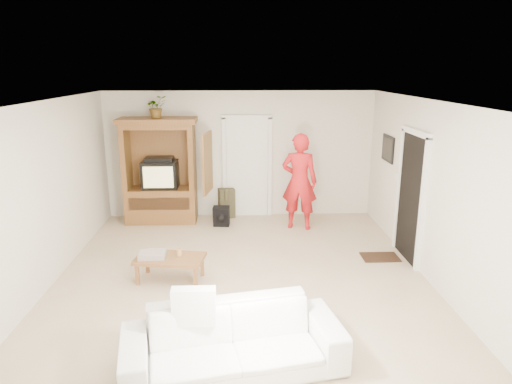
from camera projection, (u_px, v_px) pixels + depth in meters
floor at (242, 276)px, 6.88m from camera, size 6.00×6.00×0.00m
ceiling at (240, 101)px, 6.20m from camera, size 6.00×6.00×0.00m
wall_back at (240, 155)px, 9.43m from camera, size 5.50×0.00×5.50m
wall_front at (243, 292)px, 3.65m from camera, size 5.50×0.00×5.50m
wall_left at (46, 195)px, 6.44m from camera, size 0.00×6.00×6.00m
wall_right at (429, 191)px, 6.64m from camera, size 0.00×6.00×6.00m
armoire at (162, 178)px, 9.15m from camera, size 1.82×1.14×2.10m
door_back at (247, 168)px, 9.48m from camera, size 0.85×0.05×2.04m
doorway_right at (411, 198)px, 7.29m from camera, size 0.05×0.90×2.04m
framed_picture at (388, 149)px, 8.40m from camera, size 0.03×0.60×0.48m
doormat at (380, 257)px, 7.54m from camera, size 0.60×0.40×0.02m
plant at (156, 107)px, 8.75m from camera, size 0.50×0.49×0.43m
man at (299, 182)px, 8.73m from camera, size 0.77×0.61×1.87m
sofa at (233, 341)px, 4.67m from camera, size 2.37×1.29×0.66m
coffee_table at (170, 260)px, 6.67m from camera, size 1.06×0.69×0.37m
towel at (152, 255)px, 6.64m from camera, size 0.39×0.30×0.08m
candle at (179, 252)px, 6.69m from camera, size 0.08×0.08×0.10m
backpack_black at (221, 217)px, 9.01m from camera, size 0.33×0.22×0.39m
backpack_olive at (227, 203)px, 9.54m from camera, size 0.37×0.31×0.61m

